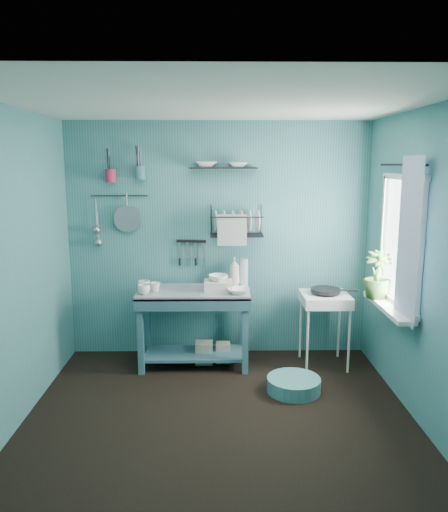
{
  "coord_description": "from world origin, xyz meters",
  "views": [
    {
      "loc": [
        -0.02,
        -3.79,
        2.07
      ],
      "look_at": [
        0.05,
        0.85,
        1.2
      ],
      "focal_mm": 35.0,
      "sensor_mm": 36.0,
      "label": 1
    }
  ],
  "objects_px": {
    "mug_right": "(144,285)",
    "wash_tub": "(218,286)",
    "mug_left": "(144,289)",
    "dish_rack": "(237,221)",
    "work_counter": "(194,328)",
    "utensil_cup_teal": "(140,173)",
    "frying_pan": "(325,290)",
    "mug_mid": "(155,287)",
    "colander": "(127,219)",
    "water_bottle": "(244,272)",
    "utensil_cup_magenta": "(110,176)",
    "hotplate_stand": "(324,330)",
    "storage_tin_large": "(204,352)",
    "floor_basin": "(294,385)",
    "storage_tin_small": "(223,352)",
    "potted_plant": "(377,275)",
    "soap_bottle": "(234,271)"
  },
  "relations": [
    {
      "from": "mug_left",
      "to": "frying_pan",
      "type": "relative_size",
      "value": 0.41
    },
    {
      "from": "mug_left",
      "to": "dish_rack",
      "type": "relative_size",
      "value": 0.22
    },
    {
      "from": "mug_mid",
      "to": "utensil_cup_magenta",
      "type": "xyz_separation_m",
      "value": [
        -0.48,
        0.36,
        1.09
      ]
    },
    {
      "from": "mug_left",
      "to": "storage_tin_large",
      "type": "xyz_separation_m",
      "value": [
        0.58,
        0.21,
        -0.74
      ]
    },
    {
      "from": "colander",
      "to": "soap_bottle",
      "type": "bearing_deg",
      "value": -6.58
    },
    {
      "from": "soap_bottle",
      "to": "utensil_cup_magenta",
      "type": "bearing_deg",
      "value": 175.53
    },
    {
      "from": "utensil_cup_teal",
      "to": "floor_basin",
      "type": "bearing_deg",
      "value": -32.24
    },
    {
      "from": "mug_left",
      "to": "utensil_cup_teal",
      "type": "relative_size",
      "value": 0.95
    },
    {
      "from": "dish_rack",
      "to": "utensil_cup_magenta",
      "type": "distance_m",
      "value": 1.38
    },
    {
      "from": "colander",
      "to": "storage_tin_large",
      "type": "bearing_deg",
      "value": -19.15
    },
    {
      "from": "utensil_cup_teal",
      "to": "storage_tin_small",
      "type": "relative_size",
      "value": 0.65
    },
    {
      "from": "wash_tub",
      "to": "storage_tin_small",
      "type": "xyz_separation_m",
      "value": [
        0.05,
        0.1,
        -0.75
      ]
    },
    {
      "from": "hotplate_stand",
      "to": "storage_tin_small",
      "type": "bearing_deg",
      "value": 165.9
    },
    {
      "from": "mug_right",
      "to": "utensil_cup_magenta",
      "type": "relative_size",
      "value": 0.95
    },
    {
      "from": "mug_right",
      "to": "utensil_cup_teal",
      "type": "distance_m",
      "value": 1.16
    },
    {
      "from": "mug_left",
      "to": "utensil_cup_magenta",
      "type": "relative_size",
      "value": 0.95
    },
    {
      "from": "mug_mid",
      "to": "hotplate_stand",
      "type": "bearing_deg",
      "value": 1.37
    },
    {
      "from": "soap_bottle",
      "to": "colander",
      "type": "relative_size",
      "value": 1.07
    },
    {
      "from": "work_counter",
      "to": "mug_mid",
      "type": "bearing_deg",
      "value": -163.12
    },
    {
      "from": "wash_tub",
      "to": "work_counter",
      "type": "bearing_deg",
      "value": 175.43
    },
    {
      "from": "mug_right",
      "to": "mug_left",
      "type": "bearing_deg",
      "value": -82.87
    },
    {
      "from": "soap_bottle",
      "to": "frying_pan",
      "type": "distance_m",
      "value": 0.96
    },
    {
      "from": "mug_right",
      "to": "colander",
      "type": "height_order",
      "value": "colander"
    },
    {
      "from": "storage_tin_small",
      "to": "utensil_cup_magenta",
      "type": "bearing_deg",
      "value": 169.23
    },
    {
      "from": "mug_left",
      "to": "wash_tub",
      "type": "xyz_separation_m",
      "value": [
        0.73,
        0.14,
        0.0
      ]
    },
    {
      "from": "mug_left",
      "to": "wash_tub",
      "type": "relative_size",
      "value": 0.44
    },
    {
      "from": "soap_bottle",
      "to": "floor_basin",
      "type": "bearing_deg",
      "value": -58.3
    },
    {
      "from": "mug_right",
      "to": "utensil_cup_magenta",
      "type": "height_order",
      "value": "utensil_cup_magenta"
    },
    {
      "from": "hotplate_stand",
      "to": "floor_basin",
      "type": "distance_m",
      "value": 0.8
    },
    {
      "from": "soap_bottle",
      "to": "dish_rack",
      "type": "height_order",
      "value": "dish_rack"
    },
    {
      "from": "soap_bottle",
      "to": "storage_tin_large",
      "type": "distance_m",
      "value": 0.91
    },
    {
      "from": "water_bottle",
      "to": "dish_rack",
      "type": "xyz_separation_m",
      "value": [
        -0.08,
        0.03,
        0.54
      ]
    },
    {
      "from": "mug_mid",
      "to": "mug_right",
      "type": "xyz_separation_m",
      "value": [
        -0.12,
        0.06,
        0.0
      ]
    },
    {
      "from": "dish_rack",
      "to": "storage_tin_small",
      "type": "bearing_deg",
      "value": -125.64
    },
    {
      "from": "mug_right",
      "to": "soap_bottle",
      "type": "bearing_deg",
      "value": 12.26
    },
    {
      "from": "floor_basin",
      "to": "storage_tin_small",
      "type": "bearing_deg",
      "value": 131.58
    },
    {
      "from": "utensil_cup_teal",
      "to": "potted_plant",
      "type": "relative_size",
      "value": 0.29
    },
    {
      "from": "soap_bottle",
      "to": "frying_pan",
      "type": "xyz_separation_m",
      "value": [
        0.92,
        -0.22,
        -0.15
      ]
    },
    {
      "from": "mug_left",
      "to": "utensil_cup_teal",
      "type": "xyz_separation_m",
      "value": [
        -0.07,
        0.46,
        1.12
      ]
    },
    {
      "from": "mug_left",
      "to": "dish_rack",
      "type": "distance_m",
      "value": 1.19
    },
    {
      "from": "mug_right",
      "to": "storage_tin_large",
      "type": "distance_m",
      "value": 0.95
    },
    {
      "from": "utensil_cup_teal",
      "to": "frying_pan",
      "type": "bearing_deg",
      "value": -9.57
    },
    {
      "from": "work_counter",
      "to": "storage_tin_large",
      "type": "height_order",
      "value": "work_counter"
    },
    {
      "from": "utensil_cup_magenta",
      "to": "hotplate_stand",
      "type": "bearing_deg",
      "value": -8.26
    },
    {
      "from": "work_counter",
      "to": "utensil_cup_teal",
      "type": "bearing_deg",
      "value": 159.36
    },
    {
      "from": "mug_right",
      "to": "wash_tub",
      "type": "relative_size",
      "value": 0.44
    },
    {
      "from": "colander",
      "to": "potted_plant",
      "type": "height_order",
      "value": "colander"
    },
    {
      "from": "utensil_cup_teal",
      "to": "floor_basin",
      "type": "height_order",
      "value": "utensil_cup_teal"
    },
    {
      "from": "water_bottle",
      "to": "utensil_cup_teal",
      "type": "bearing_deg",
      "value": 175.74
    },
    {
      "from": "water_bottle",
      "to": "potted_plant",
      "type": "height_order",
      "value": "potted_plant"
    }
  ]
}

